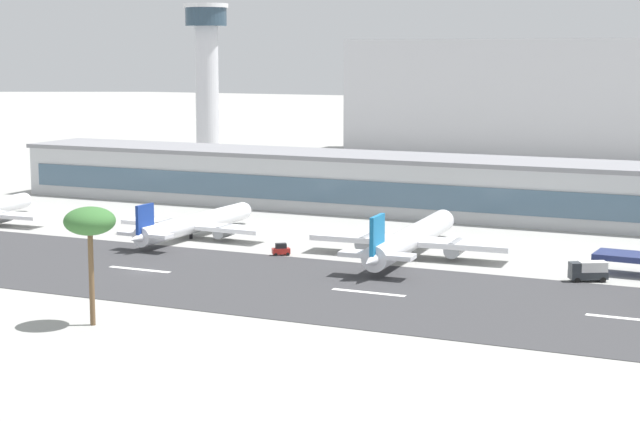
{
  "coord_description": "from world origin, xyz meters",
  "views": [
    {
      "loc": [
        99.85,
        -146.3,
        36.46
      ],
      "look_at": [
        20.05,
        27.53,
        7.97
      ],
      "focal_mm": 59.57,
      "sensor_mm": 36.0,
      "label": 1
    }
  ],
  "objects": [
    {
      "name": "runway_centreline_dash_5",
      "position": [
        40.32,
        1.19,
        0.09
      ],
      "size": [
        12.0,
        1.2,
        0.01
      ],
      "primitive_type": "cube",
      "color": "white",
      "rests_on": "runway_strip"
    },
    {
      "name": "service_baggage_tug_0",
      "position": [
        14.35,
        22.94,
        1.05
      ],
      "size": [
        3.52,
        3.21,
        2.2
      ],
      "rotation": [
        0.0,
        0.0,
        0.65
      ],
      "color": "#B2231E",
      "rests_on": "ground_plane"
    },
    {
      "name": "airliner_navy_tail_gate_1",
      "position": [
        -9.66,
        31.24,
        2.82
      ],
      "size": [
        31.67,
        42.36,
        8.84
      ],
      "rotation": [
        0.0,
        0.0,
        1.54
      ],
      "color": "white",
      "rests_on": "ground_plane"
    },
    {
      "name": "service_box_truck_1",
      "position": [
        69.31,
        23.67,
        1.79
      ],
      "size": [
        6.41,
        5.02,
        3.25
      ],
      "rotation": [
        0.0,
        0.0,
        3.65
      ],
      "color": "#2D3338",
      "rests_on": "ground_plane"
    },
    {
      "name": "runway_centreline_dash_4",
      "position": [
        -1.54,
        1.19,
        0.09
      ],
      "size": [
        12.0,
        1.2,
        0.01
      ],
      "primitive_type": "cube",
      "color": "white",
      "rests_on": "runway_strip"
    },
    {
      "name": "airliner_blue_tail_gate_2",
      "position": [
        36.4,
        30.13,
        3.3
      ],
      "size": [
        36.96,
        49.58,
        10.35
      ],
      "rotation": [
        0.0,
        0.0,
        1.63
      ],
      "color": "silver",
      "rests_on": "ground_plane"
    },
    {
      "name": "terminal_building",
      "position": [
        12.88,
        81.61,
        6.56
      ],
      "size": [
        193.09,
        21.6,
        13.1
      ],
      "color": "#B7BABC",
      "rests_on": "ground_plane"
    },
    {
      "name": "runway_centreline_dash_6",
      "position": [
        79.24,
        1.19,
        0.09
      ],
      "size": [
        12.0,
        1.2,
        0.01
      ],
      "primitive_type": "cube",
      "color": "white",
      "rests_on": "runway_strip"
    },
    {
      "name": "distant_hotel_block",
      "position": [
        14.32,
        225.99,
        20.6
      ],
      "size": [
        136.29,
        34.07,
        41.21
      ],
      "primitive_type": "cube",
      "color": "#BCBCC1",
      "rests_on": "ground_plane"
    },
    {
      "name": "palm_tree_2",
      "position": [
        13.69,
        -32.29,
        13.99
      ],
      "size": [
        6.93,
        6.93,
        16.17
      ],
      "color": "brown",
      "rests_on": "ground_plane"
    },
    {
      "name": "runway_strip",
      "position": [
        0.0,
        1.19,
        0.04
      ],
      "size": [
        800.0,
        41.77,
        0.08
      ],
      "primitive_type": "cube",
      "color": "#38383A",
      "rests_on": "ground_plane"
    },
    {
      "name": "ground_plane",
      "position": [
        0.0,
        0.0,
        0.0
      ],
      "size": [
        1400.0,
        1400.0,
        0.0
      ],
      "primitive_type": "plane",
      "color": "#9E9E99"
    },
    {
      "name": "control_tower",
      "position": [
        -60.3,
        123.33,
        30.27
      ],
      "size": [
        13.0,
        13.0,
        50.55
      ],
      "color": "silver",
      "rests_on": "ground_plane"
    }
  ]
}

